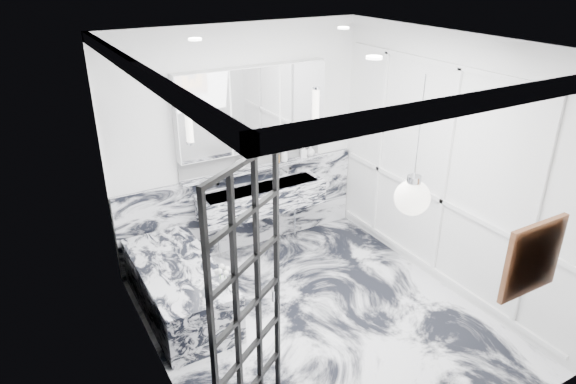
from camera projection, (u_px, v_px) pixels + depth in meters
floor at (319, 321)px, 5.33m from camera, size 3.60×3.60×0.00m
ceiling at (328, 44)px, 4.16m from camera, size 3.60×3.60×0.00m
wall_back at (240, 143)px, 6.16m from camera, size 3.60×0.00×3.60m
wall_front at (476, 302)px, 3.33m from camera, size 3.60×0.00×3.60m
wall_left at (152, 243)px, 4.02m from camera, size 0.00×3.60×3.60m
wall_right at (448, 167)px, 5.47m from camera, size 0.00×3.60×3.60m
marble_clad_back at (244, 209)px, 6.51m from camera, size 3.18×0.05×1.05m
marble_clad_left at (155, 249)px, 4.05m from camera, size 0.02×3.56×2.68m
panel_molding at (445, 176)px, 5.50m from camera, size 0.03×3.40×2.30m
soap_bottle_a at (284, 153)px, 6.43m from camera, size 0.10×0.11×0.23m
soap_bottle_b at (303, 151)px, 6.57m from camera, size 0.09×0.09×0.17m
soap_bottle_c at (311, 151)px, 6.62m from camera, size 0.12×0.12×0.14m
face_pot at (240, 165)px, 6.17m from camera, size 0.14×0.14×0.14m
amber_bottle at (278, 159)px, 6.41m from camera, size 0.04×0.04×0.10m
flower_vase at (223, 283)px, 4.89m from camera, size 0.07×0.07×0.12m
crittall_door at (248, 310)px, 3.69m from camera, size 0.76×0.51×2.26m
artwork at (533, 258)px, 3.57m from camera, size 0.46×0.04×0.46m
pendant_light at (412, 198)px, 3.69m from camera, size 0.26×0.26×0.26m
trough_sink at (262, 199)px, 6.32m from camera, size 1.60×0.45×0.30m
ledge at (255, 169)px, 6.31m from camera, size 1.90×0.14×0.04m
subway_tile at (253, 157)px, 6.30m from camera, size 1.90×0.03×0.23m
mirror_cabinet at (253, 109)px, 6.00m from camera, size 1.90×0.16×1.00m
sconce_left at (189, 125)px, 5.57m from camera, size 0.07×0.07×0.40m
sconce_right at (316, 105)px, 6.31m from camera, size 0.07×0.07×0.40m
bathtub at (179, 288)px, 5.39m from camera, size 0.75×1.65×0.55m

